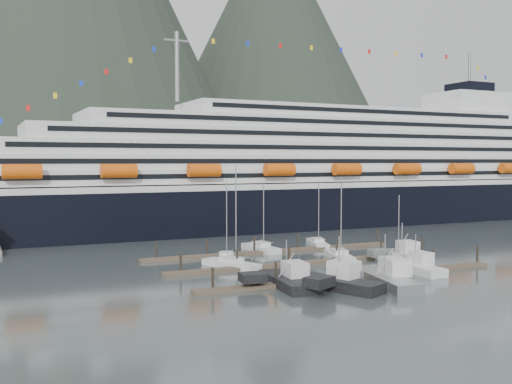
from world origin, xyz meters
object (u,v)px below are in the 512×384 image
sailboat_c (339,257)px  trawler_d (415,267)px  sailboat_h (394,259)px  sailboat_a (227,259)px  sailboat_b (231,265)px  trawler_c (384,278)px  trawler_a (285,280)px  trawler_e (401,256)px  cruise_ship (324,178)px  sailboat_f (261,249)px  sailboat_g (317,244)px  trawler_b (338,282)px

sailboat_c → trawler_d: bearing=-148.9°
sailboat_h → sailboat_a: bearing=51.4°
sailboat_b → sailboat_c: sailboat_b is taller
sailboat_c → trawler_c: sailboat_c is taller
trawler_a → trawler_e: 28.20m
cruise_ship → trawler_d: 70.07m
sailboat_f → trawler_a: (-10.43, -29.04, 0.44)m
sailboat_b → trawler_a: 16.02m
trawler_d → trawler_e: (4.54, 8.72, 0.07)m
sailboat_a → sailboat_g: sailboat_a is taller
cruise_ship → trawler_d: bearing=-110.6°
sailboat_a → sailboat_c: bearing=-87.2°
sailboat_a → sailboat_c: size_ratio=0.96×
sailboat_g → sailboat_h: 20.84m
sailboat_c → trawler_d: sailboat_c is taller
sailboat_a → trawler_c: sailboat_a is taller
sailboat_c → trawler_a: bearing=147.6°
trawler_b → sailboat_a: bearing=-13.8°
sailboat_b → sailboat_c: size_ratio=1.13×
cruise_ship → trawler_a: (-46.42, -65.41, -11.17)m
trawler_a → trawler_d: bearing=-81.8°
sailboat_f → trawler_c: size_ratio=0.89×
cruise_ship → sailboat_f: cruise_ship is taller
trawler_a → trawler_d: (22.04, 0.68, -0.05)m
sailboat_h → trawler_a: size_ratio=0.90×
sailboat_a → trawler_a: size_ratio=1.10×
sailboat_a → trawler_e: sailboat_a is taller
sailboat_h → trawler_e: size_ratio=1.01×
trawler_b → trawler_d: bearing=-96.5°
sailboat_h → trawler_d: size_ratio=1.07×
trawler_b → trawler_d: (16.80, 5.27, -0.12)m
sailboat_f → trawler_e: size_ratio=1.19×
cruise_ship → sailboat_f: 52.47m
sailboat_b → sailboat_g: (24.27, 14.47, -0.04)m
trawler_b → trawler_c: 7.22m
sailboat_g → trawler_c: sailboat_g is taller
trawler_d → trawler_a: bearing=92.2°
sailboat_g → sailboat_a: bearing=130.4°
sailboat_f → trawler_d: (11.62, -28.36, 0.40)m
sailboat_g → trawler_e: sailboat_g is taller
sailboat_f → trawler_e: (16.16, -19.64, 0.46)m
sailboat_c → trawler_c: 20.86m
sailboat_a → trawler_d: sailboat_a is taller
sailboat_f → trawler_c: 33.59m
cruise_ship → sailboat_a: size_ratio=15.16×
sailboat_b → trawler_b: size_ratio=1.34×
trawler_d → trawler_e: size_ratio=0.95×
sailboat_c → sailboat_h: 9.04m
trawler_d → sailboat_a: bearing=46.2°
sailboat_a → trawler_b: 26.58m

